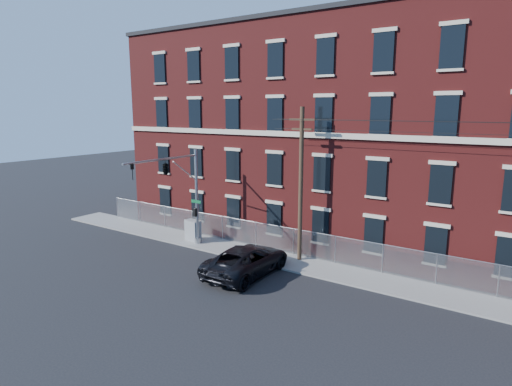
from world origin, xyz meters
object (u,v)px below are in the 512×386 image
object	(u,v)px
traffic_signal_mast	(173,177)
utility_cabinet	(193,230)
pickup_truck	(247,260)
utility_pole_near	(301,182)

from	to	relation	value
traffic_signal_mast	utility_cabinet	size ratio (longest dim) A/B	4.40
pickup_truck	traffic_signal_mast	bearing A→B (deg)	-4.56
traffic_signal_mast	utility_cabinet	distance (m)	5.19
traffic_signal_mast	pickup_truck	bearing A→B (deg)	-4.01
utility_pole_near	pickup_truck	distance (m)	6.10
pickup_truck	utility_cabinet	bearing A→B (deg)	-23.39
traffic_signal_mast	utility_cabinet	xyz separation A→B (m)	(-0.68, 2.55, -4.47)
traffic_signal_mast	pickup_truck	world-z (taller)	traffic_signal_mast
utility_pole_near	pickup_truck	world-z (taller)	utility_pole_near
utility_cabinet	pickup_truck	bearing A→B (deg)	-13.62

